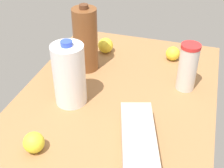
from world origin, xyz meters
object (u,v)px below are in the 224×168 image
object	(u,v)px
milk_jug	(69,75)
chocolate_milk_jug	(85,40)
lemon_loose	(173,54)
lemon_by_jug	(34,142)
tumbler_cup	(188,67)
egg_carton	(139,145)
lemon_beside_bowl	(106,45)

from	to	relation	value
milk_jug	chocolate_milk_jug	bearing A→B (deg)	-172.88
lemon_loose	lemon_by_jug	xyz separation A→B (cm)	(70.36, -33.60, 0.12)
lemon_by_jug	tumbler_cup	bearing A→B (deg)	139.58
egg_carton	lemon_beside_bowl	bearing A→B (deg)	-170.04
egg_carton	lemon_loose	distance (cm)	61.94
tumbler_cup	egg_carton	bearing A→B (deg)	-13.83
chocolate_milk_jug	egg_carton	distance (cm)	56.00
milk_jug	lemon_loose	world-z (taller)	milk_jug
tumbler_cup	lemon_loose	distance (cm)	23.82
chocolate_milk_jug	tumbler_cup	bearing A→B (deg)	86.36
lemon_by_jug	lemon_beside_bowl	distance (cm)	68.09
milk_jug	lemon_beside_bowl	xyz separation A→B (cm)	(-40.87, 0.49, -8.39)
egg_carton	milk_jug	world-z (taller)	milk_jug
lemon_loose	lemon_by_jug	world-z (taller)	lemon_by_jug
lemon_by_jug	egg_carton	bearing A→B (deg)	104.91
milk_jug	lemon_by_jug	world-z (taller)	milk_jug
egg_carton	lemon_beside_bowl	world-z (taller)	lemon_beside_bowl
lemon_by_jug	lemon_beside_bowl	size ratio (longest dim) A/B	0.92
lemon_by_jug	milk_jug	bearing A→B (deg)	178.05
milk_jug	lemon_by_jug	xyz separation A→B (cm)	(27.20, -0.93, -8.67)
chocolate_milk_jug	lemon_beside_bowl	distance (cm)	19.63
lemon_beside_bowl	milk_jug	bearing A→B (deg)	-0.69
lemon_beside_bowl	egg_carton	bearing A→B (deg)	26.96
milk_jug	lemon_beside_bowl	size ratio (longest dim) A/B	3.50
egg_carton	lemon_by_jug	size ratio (longest dim) A/B	5.01
tumbler_cup	lemon_by_jug	world-z (taller)	tumbler_cup
chocolate_milk_jug	lemon_beside_bowl	bearing A→B (deg)	167.67
lemon_by_jug	lemon_beside_bowl	world-z (taller)	lemon_beside_bowl
lemon_loose	tumbler_cup	bearing A→B (deg)	20.81
chocolate_milk_jug	milk_jug	world-z (taller)	chocolate_milk_jug
egg_carton	tumbler_cup	xyz separation A→B (cm)	(-40.54, 9.98, 6.43)
tumbler_cup	lemon_beside_bowl	bearing A→B (deg)	-115.34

